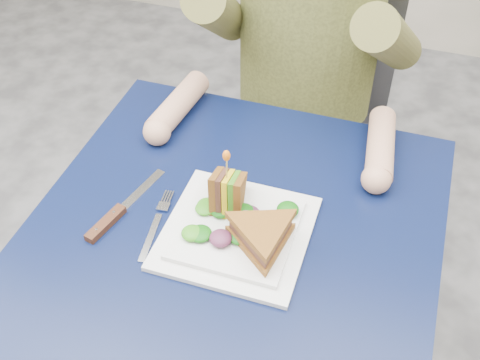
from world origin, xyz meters
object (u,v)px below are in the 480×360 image
(sandwich_flat, at_px, (262,235))
(sandwich_upright, at_px, (227,193))
(chair, at_px, (309,104))
(fork, at_px, (155,226))
(table, at_px, (235,252))
(plate, at_px, (237,231))
(knife, at_px, (113,217))

(sandwich_flat, distance_m, sandwich_upright, 0.11)
(chair, height_order, fork, chair)
(table, bearing_deg, chair, 90.00)
(sandwich_flat, bearing_deg, sandwich_upright, 141.49)
(table, relative_size, plate, 2.88)
(sandwich_flat, bearing_deg, table, 144.89)
(sandwich_flat, height_order, sandwich_upright, sandwich_upright)
(sandwich_flat, xyz_separation_m, sandwich_upright, (-0.09, 0.07, 0.01))
(table, height_order, sandwich_flat, sandwich_flat)
(knife, bearing_deg, sandwich_flat, 2.09)
(plate, relative_size, sandwich_upright, 1.96)
(sandwich_upright, height_order, knife, sandwich_upright)
(sandwich_flat, xyz_separation_m, knife, (-0.29, -0.01, -0.04))
(knife, bearing_deg, plate, 8.69)
(plate, bearing_deg, chair, 90.99)
(sandwich_upright, distance_m, knife, 0.22)
(plate, relative_size, knife, 1.18)
(table, bearing_deg, sandwich_flat, -35.11)
(chair, xyz_separation_m, fork, (-0.14, -0.72, 0.19))
(chair, distance_m, knife, 0.78)
(plate, distance_m, sandwich_upright, 0.07)
(sandwich_flat, relative_size, sandwich_upright, 1.55)
(chair, relative_size, sandwich_upright, 6.99)
(table, relative_size, knife, 3.41)
(plate, height_order, sandwich_upright, sandwich_upright)
(fork, height_order, knife, knife)
(chair, bearing_deg, sandwich_flat, -84.63)
(plate, bearing_deg, table, 118.27)
(sandwich_flat, bearing_deg, knife, -177.91)
(chair, relative_size, fork, 5.18)
(chair, xyz_separation_m, sandwich_upright, (-0.02, -0.64, 0.24))
(table, xyz_separation_m, sandwich_flat, (0.07, -0.05, 0.12))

